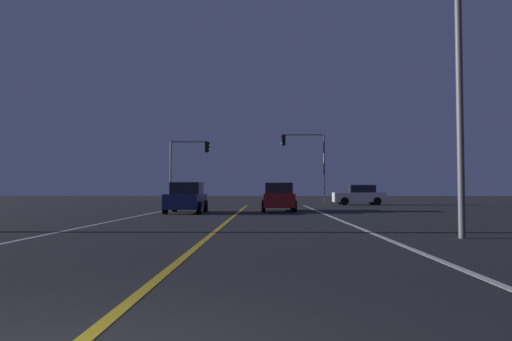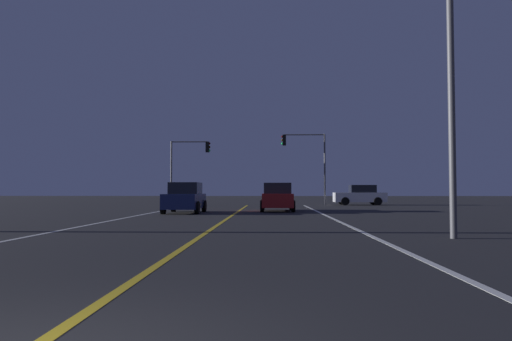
{
  "view_description": "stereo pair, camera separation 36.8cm",
  "coord_description": "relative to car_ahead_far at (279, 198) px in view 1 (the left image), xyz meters",
  "views": [
    {
      "loc": [
        1.55,
        -3.09,
        1.28
      ],
      "look_at": [
        0.83,
        33.08,
        2.75
      ],
      "focal_mm": 33.67,
      "sensor_mm": 36.0,
      "label": 1
    },
    {
      "loc": [
        1.92,
        -3.09,
        1.28
      ],
      "look_at": [
        0.83,
        33.08,
        2.75
      ],
      "focal_mm": 33.67,
      "sensor_mm": 36.0,
      "label": 2
    }
  ],
  "objects": [
    {
      "name": "car_ahead_far",
      "position": [
        0.0,
        0.0,
        0.0
      ],
      "size": [
        2.02,
        4.3,
        1.7
      ],
      "rotation": [
        0.0,
        0.0,
        1.57
      ],
      "color": "black",
      "rests_on": "ground"
    },
    {
      "name": "car_oncoming",
      "position": [
        -5.19,
        -2.36,
        0.0
      ],
      "size": [
        2.02,
        4.3,
        1.7
      ],
      "rotation": [
        0.0,
        0.0,
        -1.57
      ],
      "color": "black",
      "rests_on": "ground"
    },
    {
      "name": "car_crossing_side",
      "position": [
        7.22,
        11.98,
        0.0
      ],
      "size": [
        4.3,
        2.02,
        1.7
      ],
      "rotation": [
        0.0,
        0.0,
        3.14
      ],
      "color": "black",
      "rests_on": "ground"
    },
    {
      "name": "traffic_light_near_left",
      "position": [
        -7.23,
        11.4,
        3.22
      ],
      "size": [
        3.4,
        0.36,
        5.43
      ],
      "color": "#4C4C51",
      "rests_on": "ground"
    },
    {
      "name": "street_lamp_right_near",
      "position": [
        3.78,
        -16.23,
        4.16
      ],
      "size": [
        2.61,
        0.44,
        7.76
      ],
      "rotation": [
        0.0,
        0.0,
        3.14
      ],
      "color": "#4C4C51",
      "rests_on": "ground"
    },
    {
      "name": "lane_edge_right",
      "position": [
        2.37,
        -10.52,
        -0.82
      ],
      "size": [
        0.16,
        42.85,
        0.01
      ],
      "primitive_type": "cube",
      "color": "silver",
      "rests_on": "ground"
    },
    {
      "name": "lane_edge_left",
      "position": [
        -7.04,
        -10.52,
        -0.82
      ],
      "size": [
        0.16,
        42.85,
        0.01
      ],
      "primitive_type": "cube",
      "color": "silver",
      "rests_on": "ground"
    },
    {
      "name": "lane_center_divider",
      "position": [
        -2.34,
        -10.52,
        -0.82
      ],
      "size": [
        0.16,
        42.85,
        0.01
      ],
      "primitive_type": "cube",
      "color": "gold",
      "rests_on": "ground"
    },
    {
      "name": "traffic_light_near_right",
      "position": [
        2.47,
        11.4,
        3.63
      ],
      "size": [
        3.72,
        0.36,
        6.0
      ],
      "rotation": [
        0.0,
        0.0,
        3.14
      ],
      "color": "#4C4C51",
      "rests_on": "ground"
    }
  ]
}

